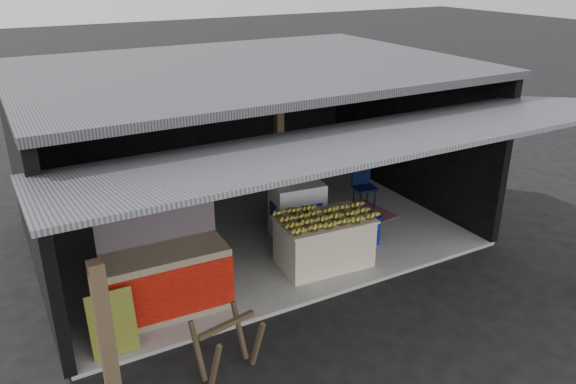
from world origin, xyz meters
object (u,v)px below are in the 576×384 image
water_barrel (371,230)px  white_crate (297,210)px  banana_table (324,241)px  sawhorse (228,342)px  plastic_chair (363,183)px  neighbor_stall (167,278)px

water_barrel → white_crate: bearing=138.8°
banana_table → water_barrel: size_ratio=3.25×
sawhorse → plastic_chair: (4.24, 3.15, 0.08)m
white_crate → neighbor_stall: (-2.70, -1.12, 0.02)m
banana_table → neighbor_stall: neighbor_stall is taller
banana_table → neighbor_stall: (-2.56, -0.02, 0.11)m
neighbor_stall → sawhorse: bearing=-79.5°
neighbor_stall → sawhorse: size_ratio=2.23×
banana_table → white_crate: white_crate is taller
banana_table → sawhorse: size_ratio=2.00×
neighbor_stall → plastic_chair: size_ratio=2.07×
neighbor_stall → white_crate: bearing=24.6°
water_barrel → plastic_chair: 1.58m
neighbor_stall → sawhorse: neighbor_stall is taller
sawhorse → water_barrel: (3.45, 1.81, -0.17)m
neighbor_stall → plastic_chair: bearing=21.9°
sawhorse → water_barrel: bearing=16.2°
white_crate → sawhorse: bearing=-126.6°
sawhorse → plastic_chair: size_ratio=0.93×
white_crate → sawhorse: (-2.47, -2.66, -0.09)m
banana_table → white_crate: (0.14, 1.09, 0.08)m
banana_table → plastic_chair: plastic_chair is taller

